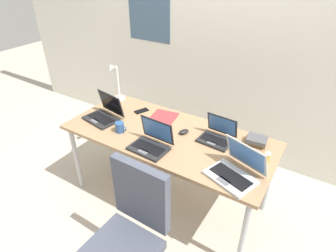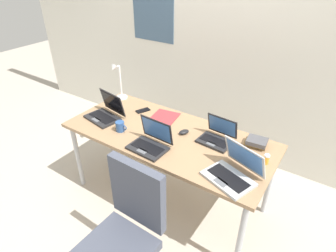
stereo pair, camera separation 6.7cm
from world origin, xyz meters
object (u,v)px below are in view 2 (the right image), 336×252
object	(u,v)px
laptop_back_left	(233,172)
book_stack	(256,142)
coffee_mug	(120,126)
pill_bottle	(267,159)
laptop_center	(150,142)
computer_mouse	(184,132)
laptop_front_left	(217,137)
desk_lamp	(118,82)
office_chair	(124,244)
paper_folder_far_corner	(163,119)
cell_phone	(143,110)
laptop_mid_desk	(105,113)

from	to	relation	value
laptop_back_left	book_stack	xyz separation A→B (m)	(0.01, 0.46, -0.01)
laptop_back_left	coffee_mug	xyz separation A→B (m)	(-1.04, 0.02, -0.00)
laptop_back_left	pill_bottle	size ratio (longest dim) A/B	5.17
laptop_center	computer_mouse	world-z (taller)	laptop_center
laptop_front_left	pill_bottle	distance (m)	0.43
desk_lamp	computer_mouse	world-z (taller)	desk_lamp
laptop_center	office_chair	xyz separation A→B (m)	(0.22, -0.62, -0.39)
pill_bottle	paper_folder_far_corner	distance (m)	1.01
laptop_center	coffee_mug	xyz separation A→B (m)	(-0.36, 0.05, -0.00)
laptop_front_left	computer_mouse	distance (m)	0.29
computer_mouse	book_stack	bearing A→B (deg)	41.45
desk_lamp	pill_bottle	world-z (taller)	desk_lamp
pill_bottle	coffee_mug	xyz separation A→B (m)	(-1.19, -0.26, 0.00)
laptop_front_left	computer_mouse	bearing A→B (deg)	-168.73
computer_mouse	cell_phone	xyz separation A→B (m)	(-0.54, 0.13, -0.01)
desk_lamp	book_stack	bearing A→B (deg)	-0.95
computer_mouse	paper_folder_far_corner	bearing A→B (deg)	-175.55
laptop_center	coffee_mug	size ratio (longest dim) A/B	2.73
computer_mouse	coffee_mug	size ratio (longest dim) A/B	0.85
laptop_front_left	laptop_back_left	bearing A→B (deg)	-50.20
cell_phone	office_chair	bearing A→B (deg)	-35.06
pill_bottle	book_stack	bearing A→B (deg)	127.06
paper_folder_far_corner	computer_mouse	bearing A→B (deg)	-20.24
cell_phone	paper_folder_far_corner	size ratio (longest dim) A/B	0.44
laptop_center	computer_mouse	size ratio (longest dim) A/B	3.21
computer_mouse	paper_folder_far_corner	xyz separation A→B (m)	(-0.29, 0.11, -0.01)
laptop_mid_desk	cell_phone	size ratio (longest dim) A/B	2.59
book_stack	paper_folder_far_corner	distance (m)	0.87
laptop_center	coffee_mug	bearing A→B (deg)	172.30
laptop_back_left	office_chair	xyz separation A→B (m)	(-0.46, -0.65, -0.39)
laptop_mid_desk	office_chair	world-z (taller)	same
computer_mouse	book_stack	world-z (taller)	book_stack
laptop_back_left	coffee_mug	world-z (taller)	laptop_back_left
laptop_mid_desk	laptop_front_left	bearing A→B (deg)	12.25
computer_mouse	cell_phone	distance (m)	0.56
pill_bottle	paper_folder_far_corner	world-z (taller)	pill_bottle
book_stack	laptop_center	bearing A→B (deg)	-144.83
paper_folder_far_corner	office_chair	bearing A→B (deg)	-69.17
coffee_mug	pill_bottle	bearing A→B (deg)	12.23
computer_mouse	laptop_back_left	bearing A→B (deg)	-2.08
laptop_back_left	pill_bottle	world-z (taller)	laptop_back_left
cell_phone	laptop_center	bearing A→B (deg)	-22.70
laptop_front_left	laptop_back_left	world-z (taller)	laptop_back_left
desk_lamp	laptop_mid_desk	xyz separation A→B (m)	(0.16, -0.37, -0.15)
laptop_front_left	laptop_mid_desk	xyz separation A→B (m)	(-1.03, -0.22, 0.01)
laptop_front_left	computer_mouse	world-z (taller)	laptop_front_left
laptop_back_left	pill_bottle	bearing A→B (deg)	62.43
paper_folder_far_corner	laptop_mid_desk	bearing A→B (deg)	-149.12
laptop_mid_desk	pill_bottle	distance (m)	1.47
paper_folder_far_corner	coffee_mug	distance (m)	0.42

